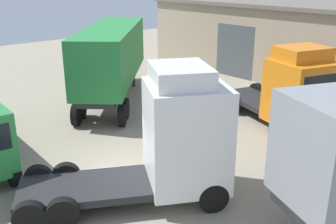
{
  "coord_description": "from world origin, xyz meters",
  "views": [
    {
      "loc": [
        10.69,
        -7.32,
        6.9
      ],
      "look_at": [
        -0.55,
        2.59,
        1.6
      ],
      "focal_mm": 42.0,
      "sensor_mm": 36.0,
      "label": 1
    }
  ],
  "objects": [
    {
      "name": "container_trailer_green",
      "position": [
        -7.62,
        4.67,
        2.63
      ],
      "size": [
        8.93,
        8.69,
        4.16
      ],
      "rotation": [
        0.0,
        0.0,
        2.38
      ],
      "color": "#28843D",
      "rests_on": "ground_plane"
    },
    {
      "name": "ground_plane",
      "position": [
        0.0,
        0.0,
        0.0
      ],
      "size": [
        60.0,
        60.0,
        0.0
      ],
      "primitive_type": "plane",
      "color": "gray"
    },
    {
      "name": "tractor_unit_white",
      "position": [
        2.31,
        0.23,
        2.05
      ],
      "size": [
        5.37,
        6.8,
        4.35
      ],
      "rotation": [
        0.0,
        0.0,
        1.05
      ],
      "color": "silver",
      "rests_on": "ground_plane"
    },
    {
      "name": "tractor_unit_orange",
      "position": [
        1.63,
        8.21,
        1.86
      ],
      "size": [
        6.79,
        4.27,
        3.94
      ],
      "rotation": [
        0.0,
        0.0,
        -0.3
      ],
      "color": "orange",
      "rests_on": "ground_plane"
    }
  ]
}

